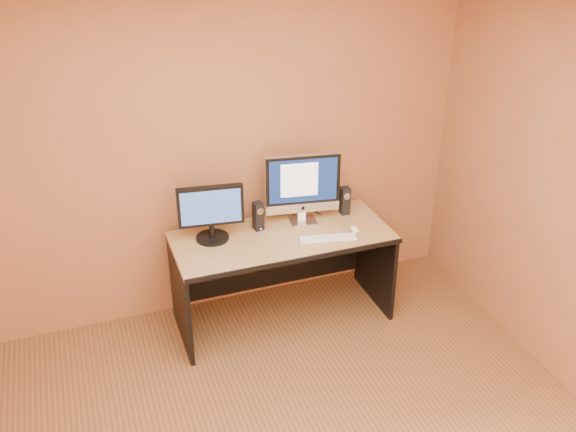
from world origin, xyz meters
The scene contains 11 objects.
walls centered at (0.00, 0.00, 1.30)m, with size 4.00×4.00×2.60m, color #9C623F, non-canonical shape.
ceiling centered at (0.00, 0.00, 2.60)m, with size 4.00×4.00×0.00m, color white.
desk centered at (0.44, 1.58, 0.37)m, with size 1.61×0.70×0.74m, color tan, non-canonical shape.
imac centered at (0.66, 1.73, 1.02)m, with size 0.57×0.21×0.55m, color silver, non-canonical shape.
second_monitor centered at (-0.06, 1.71, 0.95)m, with size 0.48×0.24×0.42m, color black, non-canonical shape.
speaker_left centered at (0.30, 1.73, 0.85)m, with size 0.07×0.07×0.22m, color black, non-canonical shape.
speaker_right centered at (1.01, 1.74, 0.85)m, with size 0.07×0.07×0.22m, color black, non-canonical shape.
keyboard centered at (0.73, 1.41, 0.75)m, with size 0.43×0.12×0.02m, color silver.
mouse centered at (0.96, 1.46, 0.76)m, with size 0.06×0.10×0.04m, color white.
cable_a centered at (0.79, 1.88, 0.75)m, with size 0.01×0.01×0.22m, color black.
cable_b centered at (0.65, 1.89, 0.75)m, with size 0.01×0.01×0.18m, color black.
Camera 1 is at (-0.93, -2.29, 3.07)m, focal length 40.00 mm.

